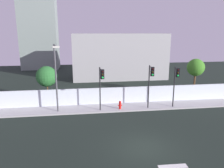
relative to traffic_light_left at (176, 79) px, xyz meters
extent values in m
plane|color=black|center=(-5.25, -7.05, -3.30)|extent=(80.00, 80.00, 0.00)
cube|color=#ABABAB|center=(-5.25, 1.15, -3.23)|extent=(36.00, 2.40, 0.15)
cube|color=silver|center=(-5.25, 2.44, -2.25)|extent=(36.00, 0.18, 1.80)
cube|color=silver|center=(-4.11, -9.45, -3.30)|extent=(1.81, 0.49, 0.01)
cylinder|color=black|center=(0.06, 0.50, -0.99)|extent=(0.12, 0.12, 4.31)
cylinder|color=black|center=(0.01, 0.06, 1.06)|extent=(0.19, 0.89, 0.08)
cube|color=black|center=(-0.05, -0.37, 0.71)|extent=(0.36, 0.24, 0.90)
sphere|color=black|center=(-0.06, -0.49, 0.98)|extent=(0.18, 0.18, 0.18)
sphere|color=#33260A|center=(-0.06, -0.49, 0.70)|extent=(0.18, 0.18, 0.18)
sphere|color=#19F24C|center=(-0.06, -0.49, 0.42)|extent=(0.18, 0.18, 0.18)
cylinder|color=black|center=(-2.67, 0.50, -0.90)|extent=(0.12, 0.12, 4.51)
cylinder|color=black|center=(-2.69, -0.03, 1.26)|extent=(0.12, 1.07, 0.08)
cube|color=black|center=(-2.71, -0.57, 0.91)|extent=(0.35, 0.21, 0.90)
sphere|color=black|center=(-2.72, -0.69, 1.18)|extent=(0.18, 0.18, 0.18)
sphere|color=#33260A|center=(-2.72, -0.69, 0.90)|extent=(0.18, 0.18, 0.18)
sphere|color=#19F24C|center=(-2.72, -0.69, 0.62)|extent=(0.18, 0.18, 0.18)
cylinder|color=black|center=(-7.71, 0.50, -0.94)|extent=(0.12, 0.12, 4.43)
cylinder|color=black|center=(-7.64, -0.16, 1.18)|extent=(0.21, 1.32, 0.08)
cube|color=black|center=(-7.57, -0.81, 0.83)|extent=(0.36, 0.23, 0.90)
sphere|color=black|center=(-7.56, -0.93, 1.10)|extent=(0.18, 0.18, 0.18)
sphere|color=#33260A|center=(-7.56, -0.93, 0.82)|extent=(0.18, 0.18, 0.18)
sphere|color=#19F24C|center=(-7.56, -0.93, 0.54)|extent=(0.18, 0.18, 0.18)
cylinder|color=#4C4C51|center=(-11.95, 0.70, 0.18)|extent=(0.16, 0.16, 6.66)
cylinder|color=#4C4C51|center=(-11.79, -0.02, 3.46)|extent=(0.43, 1.47, 0.10)
cube|color=beige|center=(-11.62, -0.74, 3.36)|extent=(0.64, 0.37, 0.16)
cylinder|color=red|center=(-5.65, 0.55, -2.81)|extent=(0.24, 0.24, 0.68)
sphere|color=red|center=(-5.65, 0.55, -2.43)|extent=(0.26, 0.26, 0.26)
cylinder|color=red|center=(-5.82, 0.55, -2.77)|extent=(0.10, 0.09, 0.09)
cylinder|color=red|center=(-5.48, 0.55, -2.77)|extent=(0.10, 0.09, 0.09)
cylinder|color=brown|center=(-13.30, 3.59, -2.03)|extent=(0.14, 0.14, 2.55)
sphere|color=#26642B|center=(-13.30, 3.59, -0.13)|extent=(2.27, 2.27, 2.27)
cylinder|color=brown|center=(4.00, 3.59, -1.69)|extent=(0.22, 0.22, 3.21)
sphere|color=#3A7D23|center=(4.00, 3.59, 0.48)|extent=(2.06, 2.06, 2.06)
cube|color=#A1A1A1|center=(-3.05, 16.44, 0.49)|extent=(15.70, 6.00, 7.57)
camera|label=1|loc=(-9.38, -20.58, 4.76)|focal=35.10mm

